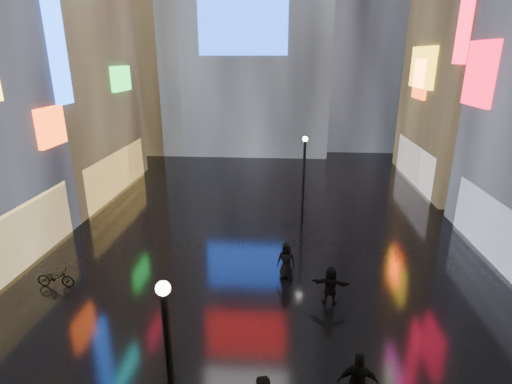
# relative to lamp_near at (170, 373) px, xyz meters

# --- Properties ---
(ground) EXTENTS (140.00, 140.00, 0.00)m
(ground) POSITION_rel_lamp_near_xyz_m (1.40, 14.22, -2.94)
(ground) COLOR black
(ground) RESTS_ON ground
(building_left_far) EXTENTS (10.28, 12.00, 22.00)m
(building_left_far) POSITION_rel_lamp_near_xyz_m (-14.58, 20.22, 8.04)
(building_left_far) COLOR black
(building_left_far) RESTS_ON ground
(tower_flank_left) EXTENTS (10.00, 10.00, 26.00)m
(tower_flank_left) POSITION_rel_lamp_near_xyz_m (-12.60, 36.22, 10.06)
(tower_flank_left) COLOR black
(tower_flank_left) RESTS_ON ground
(lamp_near) EXTENTS (0.30, 0.30, 5.20)m
(lamp_near) POSITION_rel_lamp_near_xyz_m (0.00, 0.00, 0.00)
(lamp_near) COLOR black
(lamp_near) RESTS_ON ground
(lamp_far) EXTENTS (0.30, 0.30, 5.20)m
(lamp_far) POSITION_rel_lamp_near_xyz_m (3.48, 15.42, 0.00)
(lamp_far) COLOR black
(lamp_far) RESTS_ON ground
(pedestrian_3) EXTENTS (1.15, 0.54, 1.91)m
(pedestrian_3) POSITION_rel_lamp_near_xyz_m (4.51, 2.09, -1.99)
(pedestrian_3) COLOR black
(pedestrian_3) RESTS_ON ground
(pedestrian_4) EXTENTS (0.94, 0.76, 1.67)m
(pedestrian_4) POSITION_rel_lamp_near_xyz_m (2.55, 9.10, -2.11)
(pedestrian_4) COLOR black
(pedestrian_4) RESTS_ON ground
(pedestrian_5) EXTENTS (1.53, 0.66, 1.60)m
(pedestrian_5) POSITION_rel_lamp_near_xyz_m (4.30, 7.23, -2.14)
(pedestrian_5) COLOR black
(pedestrian_5) RESTS_ON ground
(umbrella_2) EXTENTS (1.22, 1.20, 0.94)m
(umbrella_2) POSITION_rel_lamp_near_xyz_m (2.55, 9.10, -0.80)
(umbrella_2) COLOR black
(umbrella_2) RESTS_ON pedestrian_4
(bicycle) EXTENTS (1.63, 0.57, 0.86)m
(bicycle) POSITION_rel_lamp_near_xyz_m (-7.33, 7.59, -2.52)
(bicycle) COLOR black
(bicycle) RESTS_ON ground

